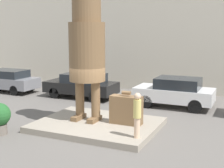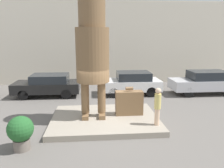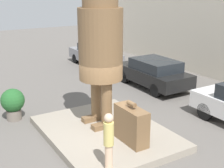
{
  "view_description": "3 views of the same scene",
  "coord_description": "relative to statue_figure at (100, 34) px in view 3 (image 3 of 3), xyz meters",
  "views": [
    {
      "loc": [
        5.74,
        -11.15,
        4.01
      ],
      "look_at": [
        0.7,
        -0.08,
        1.92
      ],
      "focal_mm": 50.0,
      "sensor_mm": 36.0,
      "label": 1
    },
    {
      "loc": [
        -0.52,
        -9.7,
        3.96
      ],
      "look_at": [
        0.31,
        -0.18,
        1.87
      ],
      "focal_mm": 35.0,
      "sensor_mm": 36.0,
      "label": 2
    },
    {
      "loc": [
        8.53,
        -4.89,
        4.98
      ],
      "look_at": [
        0.22,
        0.14,
        1.94
      ],
      "focal_mm": 50.0,
      "sensor_mm": 36.0,
      "label": 3
    }
  ],
  "objects": [
    {
      "name": "pedestal",
      "position": [
        0.53,
        -0.15,
        -3.36
      ],
      "size": [
        4.94,
        3.79,
        0.24
      ],
      "color": "gray",
      "rests_on": "ground_plane"
    },
    {
      "name": "tourist",
      "position": [
        2.69,
        -1.28,
        -2.35
      ],
      "size": [
        0.28,
        0.28,
        1.63
      ],
      "color": "beige",
      "rests_on": "pedestal"
    },
    {
      "name": "statue_figure",
      "position": [
        0.0,
        0.0,
        0.0
      ],
      "size": [
        1.5,
        1.5,
        5.54
      ],
      "color": "brown",
      "rests_on": "pedestal"
    },
    {
      "name": "ground_plane",
      "position": [
        0.53,
        -0.15,
        -3.48
      ],
      "size": [
        60.0,
        60.0,
        0.0
      ],
      "primitive_type": "plane",
      "color": "#605B56"
    },
    {
      "name": "giant_suitcase",
      "position": [
        1.71,
        0.12,
        -2.65
      ],
      "size": [
        1.3,
        0.5,
        1.37
      ],
      "color": "brown",
      "rests_on": "pedestal"
    },
    {
      "name": "parked_car_grey",
      "position": [
        -8.5,
        4.33,
        -2.71
      ],
      "size": [
        4.43,
        1.73,
        1.46
      ],
      "rotation": [
        0.0,
        0.0,
        3.14
      ],
      "color": "gray",
      "rests_on": "ground_plane"
    },
    {
      "name": "parked_car_black",
      "position": [
        -3.03,
        4.75,
        -2.7
      ],
      "size": [
        4.32,
        1.9,
        1.48
      ],
      "rotation": [
        0.0,
        0.0,
        3.14
      ],
      "color": "black",
      "rests_on": "ground_plane"
    },
    {
      "name": "planter_pot",
      "position": [
        -2.56,
        -2.48,
        -2.78
      ],
      "size": [
        0.91,
        0.91,
        1.25
      ],
      "color": "#70665B",
      "rests_on": "ground_plane"
    }
  ]
}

